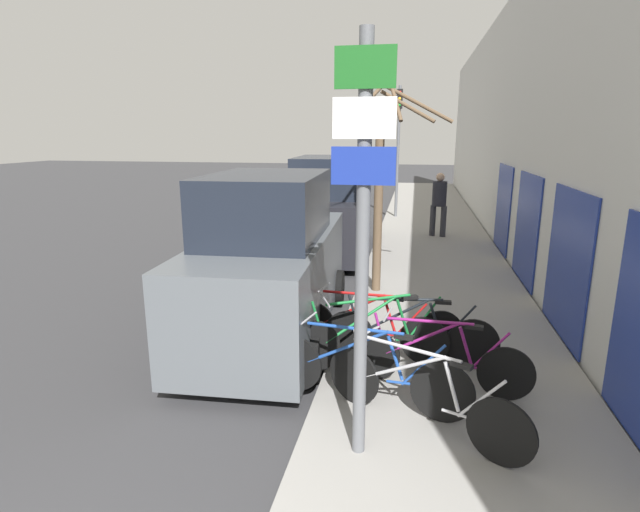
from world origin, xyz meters
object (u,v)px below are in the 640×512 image
Objects in this scene: signpost at (362,239)px; street_tree at (382,189)px; bicycle_0 at (420,396)px; bicycle_3 at (377,338)px; bicycle_5 at (367,328)px; parked_car_0 at (271,264)px; parked_car_1 at (329,210)px; bicycle_4 at (409,335)px; bicycle_2 at (438,359)px; bicycle_1 at (364,372)px; traffic_light at (398,134)px; pedestrian_near at (439,200)px.

street_tree is at bearing 91.97° from signpost.
bicycle_0 is 0.91× the size of bicycle_3.
bicycle_0 is 1.81m from bicycle_5.
parked_car_1 is at bearing 87.95° from parked_car_0.
parked_car_1 is (-2.17, 6.53, 0.58)m from bicycle_4.
bicycle_5 is (-0.90, 0.78, 0.01)m from bicycle_2.
parked_car_1 reaches higher than bicycle_1.
bicycle_0 is at bearing 38.48° from signpost.
parked_car_0 is (-1.71, 1.15, 0.58)m from bicycle_3.
bicycle_1 is 1.03× the size of bicycle_4.
signpost is at bearing -88.03° from street_tree.
bicycle_2 is 12.80m from traffic_light.
parked_car_0 is at bearing 33.38° from bicycle_3.
pedestrian_near is at bearing -4.75° from bicycle_4.
bicycle_1 reaches higher than bicycle_0.
traffic_light reaches higher than parked_car_1.
bicycle_5 is at bearing 73.50° from bicycle_4.
street_tree is 8.92m from traffic_light.
signpost is 0.79× the size of parked_car_0.
traffic_light is at bearing 90.93° from signpost.
bicycle_4 is 1.23× the size of pedestrian_near.
signpost is 2.40m from bicycle_3.
bicycle_1 is at bearing 131.08° from bicycle_2.
signpost reaches higher than pedestrian_near.
bicycle_5 is (-0.69, 1.68, -0.00)m from bicycle_0.
traffic_light is (1.46, 10.94, 1.90)m from parked_car_0.
parked_car_0 is 11.20m from traffic_light.
street_tree is at bearing 39.05° from bicycle_0.
bicycle_1 is at bearing 92.37° from signpost.
street_tree is (-0.93, 3.64, 1.57)m from bicycle_2.
bicycle_5 is at bearing -78.77° from parked_car_1.
bicycle_3 is at bearing -36.53° from parked_car_0.
parked_car_1 is at bearing 25.53° from bicycle_5.
bicycle_4 is at bearing 77.51° from signpost.
bicycle_4 is 0.47× the size of parked_car_0.
bicycle_2 is 0.47× the size of traffic_light.
parked_car_0 is at bearing -126.11° from street_tree.
signpost reaches higher than parked_car_0.
bicycle_2 is 0.96× the size of bicycle_3.
traffic_light is at bearing 13.10° from bicycle_2.
parked_car_0 reaches higher than bicycle_4.
parked_car_0 is at bearing 74.42° from bicycle_5.
bicycle_1 is 13.25m from traffic_light.
signpost is at bearing -165.01° from bicycle_5.
bicycle_0 is 0.47× the size of street_tree.
bicycle_2 is at bearing -119.60° from bicycle_5.
signpost is 1.76× the size of bicycle_2.
bicycle_5 is 0.45× the size of parked_car_1.
parked_car_1 is (-1.77, 6.72, 0.57)m from bicycle_3.
traffic_light is (-0.26, 12.09, 2.48)m from bicycle_3.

